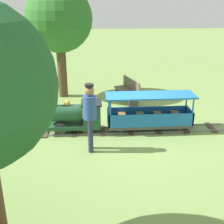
{
  "coord_description": "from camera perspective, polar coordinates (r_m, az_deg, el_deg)",
  "views": [
    {
      "loc": [
        -7.28,
        0.72,
        3.33
      ],
      "look_at": [
        0.0,
        0.2,
        0.55
      ],
      "focal_mm": 47.3,
      "sensor_mm": 36.0,
      "label": 1
    }
  ],
  "objects": [
    {
      "name": "track",
      "position": [
        8.03,
        0.8,
        -3.54
      ],
      "size": [
        0.66,
        6.05,
        0.04
      ],
      "color": "gray",
      "rests_on": "ground_plane"
    },
    {
      "name": "ground_plane",
      "position": [
        8.04,
        1.42,
        -3.63
      ],
      "size": [
        60.0,
        60.0,
        0.0
      ],
      "primitive_type": "plane",
      "color": "#75934C"
    },
    {
      "name": "park_bench",
      "position": [
        10.11,
        3.06,
        4.06
      ],
      "size": [
        1.36,
        0.76,
        0.82
      ],
      "color": "brown",
      "rests_on": "ground_plane"
    },
    {
      "name": "conductor_person",
      "position": [
        6.67,
        -4.29,
        -0.07
      ],
      "size": [
        0.3,
        0.3,
        1.62
      ],
      "color": "#282D47",
      "rests_on": "ground_plane"
    },
    {
      "name": "oak_tree_far",
      "position": [
        10.59,
        -10.21,
        17.16
      ],
      "size": [
        2.27,
        2.27,
        3.87
      ],
      "color": "#4C3823",
      "rests_on": "ground_plane"
    },
    {
      "name": "locomotive",
      "position": [
        7.83,
        -6.85,
        -0.61
      ],
      "size": [
        0.62,
        1.45,
        1.05
      ],
      "color": "#1E472D",
      "rests_on": "ground_plane"
    },
    {
      "name": "passenger_car",
      "position": [
        7.99,
        7.26,
        -0.66
      ],
      "size": [
        0.72,
        2.35,
        0.97
      ],
      "color": "#3F3F3F",
      "rests_on": "ground_plane"
    }
  ]
}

